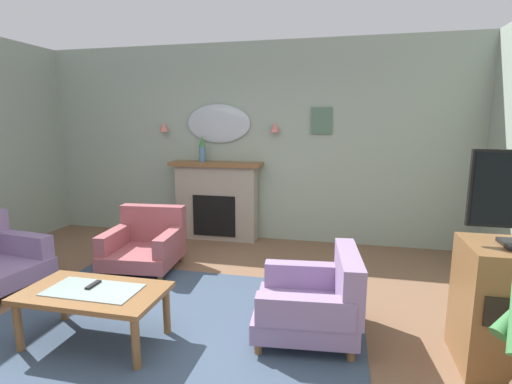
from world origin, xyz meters
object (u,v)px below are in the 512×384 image
Objects in this scene: mantel_vase_left at (202,148)px; coffee_table at (94,297)px; wall_sconce_left at (164,127)px; armchair_by_coffee_table at (316,299)px; tv_remote at (93,285)px; framed_picture at (322,121)px; wall_sconce_right at (275,127)px; wall_mirror at (218,124)px; armchair_beside_couch at (146,243)px; fireplace at (217,201)px.

mantel_vase_left reaches higher than coffee_table.
wall_sconce_left reaches higher than armchair_by_coffee_table.
tv_remote is (0.12, -2.78, -0.90)m from mantel_vase_left.
framed_picture reaches higher than tv_remote.
wall_sconce_left is at bearing 104.80° from tv_remote.
wall_sconce_left and wall_sconce_right have the same top height.
wall_mirror reaches higher than tv_remote.
wall_sconce_right is at bearing 107.97° from armchair_by_coffee_table.
wall_mirror is 6.86× the size of wall_sconce_right.
wall_mirror reaches higher than coffee_table.
armchair_by_coffee_table is 2.35m from armchair_beside_couch.
wall_mirror reaches higher than wall_sconce_right.
coffee_table is (0.81, -2.96, -1.28)m from wall_sconce_left.
framed_picture reaches higher than armchair_beside_couch.
fireplace is at bearing -6.16° from wall_sconce_left.
wall_mirror is 1.07× the size of armchair_by_coffee_table.
fireplace is 1.15m from wall_mirror.
framed_picture reaches higher than armchair_by_coffee_table.
armchair_beside_couch is (0.39, -1.39, -1.35)m from wall_sconce_left.
armchair_by_coffee_table is (2.49, -2.45, -1.35)m from wall_sconce_left.
armchair_beside_couch is at bearing -107.57° from wall_mirror.
wall_sconce_right reaches higher than armchair_beside_couch.
armchair_beside_couch reaches higher than tv_remote.
wall_sconce_left is at bearing -178.54° from framed_picture.
wall_sconce_left is 2.35m from framed_picture.
wall_sconce_right is 0.16× the size of armchair_beside_couch.
fireplace is 1.24× the size of coffee_table.
wall_mirror reaches higher than fireplace.
armchair_beside_couch is (-0.46, -1.30, -0.27)m from fireplace.
fireplace is 3.61× the size of mantel_vase_left.
framed_picture is at bearing 61.81° from tv_remote.
wall_sconce_right is (0.85, 0.09, 1.09)m from fireplace.
mantel_vase_left is 1.10m from wall_sconce_right.
wall_sconce_left is 0.16× the size of armchair_by_coffee_table.
coffee_table is at bearing -86.83° from mantel_vase_left.
wall_sconce_left is 1.70m from wall_sconce_right.
coffee_table is (-0.04, -2.87, -0.19)m from fireplace.
armchair_beside_couch is (-1.31, -1.39, -1.35)m from wall_sconce_right.
armchair_by_coffee_table reaches higher than tv_remote.
wall_mirror is at bearing 88.36° from tv_remote.
wall_sconce_right reaches higher than coffee_table.
wall_mirror is at bearing 40.36° from mantel_vase_left.
armchair_by_coffee_table and armchair_beside_couch have the same top height.
wall_mirror is 2.07m from armchair_beside_couch.
framed_picture reaches higher than mantel_vase_left.
fireplace is 1.38m from wall_sconce_right.
fireplace is 8.50× the size of tv_remote.
wall_mirror reaches higher than mantel_vase_left.
framed_picture is (1.50, 0.15, 1.18)m from fireplace.
fireplace reaches higher than armchair_by_coffee_table.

